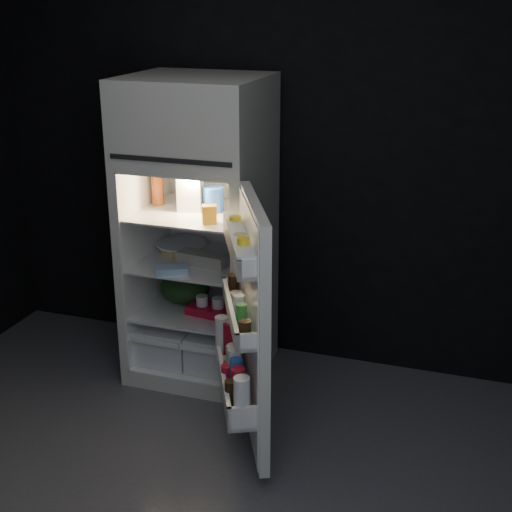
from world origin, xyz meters
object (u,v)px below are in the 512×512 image
(refrigerator, at_px, (200,220))
(fridge_door, at_px, (247,328))
(milk_jug, at_px, (190,189))
(yogurt_tray, at_px, (212,310))
(egg_carton, at_px, (203,259))

(refrigerator, bearing_deg, fridge_door, -52.98)
(fridge_door, xyz_separation_m, milk_jug, (-0.58, 0.68, 0.47))
(milk_jug, relative_size, yogurt_tray, 0.86)
(egg_carton, bearing_deg, yogurt_tray, -10.04)
(refrigerator, bearing_deg, milk_jug, -146.39)
(refrigerator, xyz_separation_m, egg_carton, (0.06, -0.11, -0.19))
(fridge_door, xyz_separation_m, egg_carton, (-0.48, 0.61, 0.08))
(refrigerator, distance_m, milk_jug, 0.20)
(milk_jug, relative_size, egg_carton, 0.80)
(milk_jug, bearing_deg, refrigerator, 20.19)
(refrigerator, relative_size, yogurt_tray, 6.37)
(refrigerator, xyz_separation_m, milk_jug, (-0.04, -0.03, 0.19))
(fridge_door, relative_size, yogurt_tray, 4.37)
(refrigerator, height_order, yogurt_tray, refrigerator)
(milk_jug, distance_m, egg_carton, 0.40)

